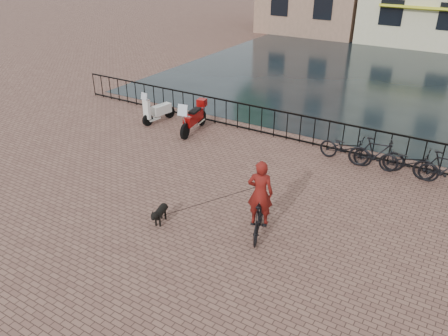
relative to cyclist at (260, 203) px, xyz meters
The scene contains 11 objects.
ground 2.94m from the cyclist, 117.25° to the right, with size 100.00×100.00×0.00m, color brown.
canal_water 14.88m from the cyclist, 94.96° to the left, with size 20.00×20.00×0.00m, color black.
railing 5.66m from the cyclist, 103.15° to the left, with size 20.00×0.05×1.02m.
cyclist is the anchor object (origin of this frame).
dog 2.53m from the cyclist, 159.43° to the right, with size 0.42×0.77×0.50m.
motorcycle 6.62m from the cyclist, 138.79° to the left, with size 0.75×1.92×1.33m.
scooter 8.09m from the cyclist, 146.23° to the left, with size 0.64×1.48×1.33m.
parked_bike_0 4.95m from the cyclist, 84.01° to the left, with size 0.60×1.72×0.90m, color black.
parked_bike_1 5.13m from the cyclist, 73.37° to the left, with size 0.47×1.66×1.00m, color black.
parked_bike_2 5.48m from the cyclist, 63.79° to the left, with size 0.60×1.72×0.90m, color black.
parked_bike_3 5.96m from the cyclist, 55.55° to the left, with size 0.47×1.66×1.00m, color black.
Camera 1 is at (5.09, -5.24, 6.22)m, focal length 35.00 mm.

